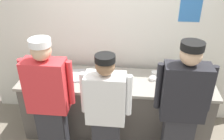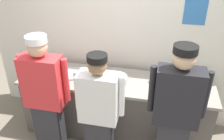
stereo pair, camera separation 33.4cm
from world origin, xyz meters
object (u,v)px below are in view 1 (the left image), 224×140
(mixing_bowl_steel, at_px, (117,80))
(squeeze_bottle_secondary, at_px, (103,66))
(squeeze_bottle_primary, at_px, (193,74))
(ramekin_green_sauce, at_px, (153,79))
(sheet_tray, at_px, (71,76))
(chef_far_right, at_px, (182,109))
(squeeze_bottle_spare, at_px, (48,65))
(ramekin_orange_sauce, at_px, (91,79))
(deli_cup, at_px, (91,72))
(plate_stack_front, at_px, (169,81))
(chef_center, at_px, (106,113))
(chef_near_left, at_px, (49,102))
(ramekin_yellow_sauce, at_px, (155,73))
(ramekin_red_sauce, at_px, (93,85))

(mixing_bowl_steel, distance_m, squeeze_bottle_secondary, 0.38)
(squeeze_bottle_primary, bearing_deg, ramekin_green_sauce, -171.81)
(sheet_tray, bearing_deg, ramekin_green_sauce, 1.58)
(chef_far_right, distance_m, squeeze_bottle_spare, 1.97)
(squeeze_bottle_secondary, distance_m, squeeze_bottle_spare, 0.81)
(sheet_tray, height_order, squeeze_bottle_secondary, squeeze_bottle_secondary)
(ramekin_orange_sauce, xyz_separation_m, deli_cup, (-0.03, 0.17, 0.01))
(chef_far_right, bearing_deg, plate_stack_front, 97.42)
(chef_center, relative_size, mixing_bowl_steel, 5.23)
(chef_near_left, distance_m, squeeze_bottle_secondary, 0.99)
(mixing_bowl_steel, bearing_deg, ramekin_orange_sauce, 177.19)
(mixing_bowl_steel, xyz_separation_m, ramekin_orange_sauce, (-0.37, 0.02, -0.03))
(squeeze_bottle_spare, relative_size, ramekin_yellow_sauce, 2.00)
(chef_near_left, xyz_separation_m, plate_stack_front, (1.46, 0.60, 0.01))
(deli_cup, bearing_deg, ramekin_orange_sauce, -80.41)
(ramekin_orange_sauce, bearing_deg, ramekin_green_sauce, 7.59)
(chef_far_right, relative_size, plate_stack_front, 9.18)
(plate_stack_front, distance_m, squeeze_bottle_secondary, 0.95)
(plate_stack_front, xyz_separation_m, mixing_bowl_steel, (-0.69, -0.07, 0.02))
(sheet_tray, bearing_deg, plate_stack_front, -1.25)
(chef_center, xyz_separation_m, squeeze_bottle_primary, (1.10, 0.80, 0.14))
(chef_center, xyz_separation_m, deli_cup, (-0.31, 0.78, 0.09))
(ramekin_orange_sauce, height_order, ramekin_yellow_sauce, same)
(ramekin_orange_sauce, bearing_deg, deli_cup, 99.59)
(ramekin_red_sauce, bearing_deg, ramekin_orange_sauce, 113.92)
(chef_near_left, distance_m, deli_cup, 0.81)
(mixing_bowl_steel, bearing_deg, chef_far_right, -34.61)
(mixing_bowl_steel, height_order, squeeze_bottle_primary, squeeze_bottle_primary)
(chef_far_right, distance_m, plate_stack_front, 0.61)
(squeeze_bottle_secondary, bearing_deg, squeeze_bottle_spare, -176.59)
(chef_near_left, height_order, ramekin_red_sauce, chef_near_left)
(chef_far_right, height_order, plate_stack_front, chef_far_right)
(squeeze_bottle_primary, height_order, ramekin_yellow_sauce, squeeze_bottle_primary)
(mixing_bowl_steel, distance_m, ramekin_yellow_sauce, 0.59)
(squeeze_bottle_primary, bearing_deg, squeeze_bottle_secondary, 175.96)
(sheet_tray, xyz_separation_m, ramekin_red_sauce, (0.36, -0.22, 0.01))
(mixing_bowl_steel, relative_size, ramekin_yellow_sauce, 2.98)
(mixing_bowl_steel, height_order, ramekin_green_sauce, mixing_bowl_steel)
(chef_center, distance_m, mixing_bowl_steel, 0.60)
(chef_near_left, relative_size, squeeze_bottle_primary, 9.46)
(sheet_tray, xyz_separation_m, squeeze_bottle_primary, (1.69, 0.11, 0.07))
(plate_stack_front, xyz_separation_m, squeeze_bottle_spare, (-1.73, 0.18, 0.06))
(plate_stack_front, distance_m, ramekin_orange_sauce, 1.06)
(squeeze_bottle_spare, bearing_deg, ramekin_red_sauce, -26.78)
(chef_center, distance_m, squeeze_bottle_secondary, 0.91)
(chef_near_left, height_order, ramekin_yellow_sauce, chef_near_left)
(squeeze_bottle_primary, height_order, squeeze_bottle_secondary, squeeze_bottle_secondary)
(ramekin_red_sauce, distance_m, deli_cup, 0.32)
(chef_far_right, xyz_separation_m, deli_cup, (-1.17, 0.72, 0.00))
(chef_near_left, height_order, chef_center, chef_near_left)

